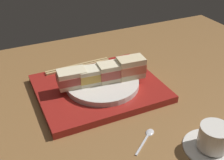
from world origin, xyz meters
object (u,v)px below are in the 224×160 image
sandwich_plate (102,83)px  sandwich_inner_near (112,72)px  sandwich_nearmost (131,67)px  coffee_cup (213,140)px  teaspoon (148,135)px  sandwich_farmost (72,78)px  sandwich_inner_far (92,75)px  chopsticks_pair (78,66)px

sandwich_plate → sandwich_inner_near: size_ratio=2.59×
sandwich_nearmost → coffee_cup: (-4.91, 31.46, -4.27)cm
sandwich_nearmost → sandwich_inner_near: size_ratio=1.01×
coffee_cup → teaspoon: 15.33cm
sandwich_farmost → coffee_cup: (-22.75, 33.89, -3.69)cm
sandwich_inner_far → chopsticks_pair: (-0.18, -13.78, -3.83)cm
sandwich_nearmost → teaspoon: 23.46cm
sandwich_inner_far → coffee_cup: size_ratio=0.64×
teaspoon → coffee_cup: bearing=139.0°
sandwich_plate → sandwich_farmost: 9.63cm
sandwich_plate → chopsticks_pair: sandwich_plate is taller
sandwich_nearmost → sandwich_inner_near: 6.02cm
sandwich_plate → teaspoon: size_ratio=2.51×
sandwich_plate → chopsticks_pair: (2.79, -14.18, -0.52)cm
sandwich_inner_near → sandwich_nearmost: bearing=172.2°
chopsticks_pair → sandwich_inner_near: bearing=111.6°
sandwich_farmost → chopsticks_pair: (-6.13, -12.97, -3.94)cm
teaspoon → sandwich_farmost: bearing=-64.7°
sandwich_inner_far → teaspoon: sandwich_inner_far is taller
sandwich_farmost → coffee_cup: sandwich_farmost is taller
sandwich_farmost → coffee_cup: 40.98cm
sandwich_inner_far → sandwich_farmost: bearing=-7.8°
chopsticks_pair → sandwich_plate: bearing=101.1°
sandwich_plate → coffee_cup: 35.48cm
sandwich_inner_near → teaspoon: (0.57, 22.34, -6.27)cm
sandwich_plate → sandwich_nearmost: 9.85cm
sandwich_nearmost → coffee_cup: 32.12cm
sandwich_plate → chopsticks_pair: bearing=-78.9°
sandwich_farmost → chopsticks_pair: sandwich_farmost is taller
sandwich_inner_far → coffee_cup: bearing=116.9°
sandwich_nearmost → coffee_cup: bearing=98.9°
sandwich_inner_near → coffee_cup: (-10.86, 32.27, -3.84)cm
coffee_cup → sandwich_plate: bearing=-67.1°
sandwich_nearmost → sandwich_inner_far: 12.02cm
sandwich_plate → chopsticks_pair: size_ratio=0.98×
sandwich_inner_far → sandwich_plate: bearing=172.2°
sandwich_plate → sandwich_farmost: sandwich_farmost is taller
sandwich_inner_near → sandwich_inner_far: bearing=-7.8°
sandwich_inner_near → sandwich_inner_far: size_ratio=1.01×
sandwich_inner_far → coffee_cup: (-16.80, 33.08, -3.58)cm
sandwich_plate → coffee_cup: (-13.83, 32.67, -0.27)cm
sandwich_nearmost → sandwich_farmost: 18.01cm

